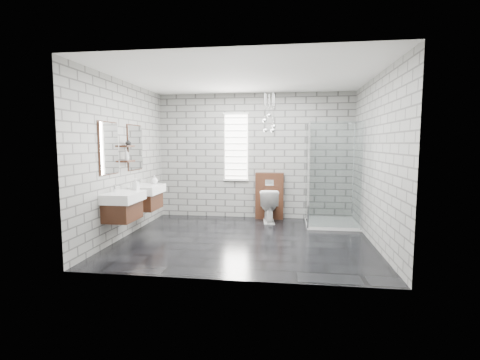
% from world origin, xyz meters
% --- Properties ---
extents(floor, '(4.20, 3.60, 0.02)m').
position_xyz_m(floor, '(0.00, 0.00, -0.01)').
color(floor, black).
rests_on(floor, ground).
extents(ceiling, '(4.20, 3.60, 0.02)m').
position_xyz_m(ceiling, '(0.00, 0.00, 2.71)').
color(ceiling, white).
rests_on(ceiling, wall_back).
extents(wall_back, '(4.20, 0.02, 2.70)m').
position_xyz_m(wall_back, '(0.00, 1.81, 1.35)').
color(wall_back, gray).
rests_on(wall_back, floor).
extents(wall_front, '(4.20, 0.02, 2.70)m').
position_xyz_m(wall_front, '(0.00, -1.81, 1.35)').
color(wall_front, gray).
rests_on(wall_front, floor).
extents(wall_left, '(0.02, 3.60, 2.70)m').
position_xyz_m(wall_left, '(-2.11, 0.00, 1.35)').
color(wall_left, gray).
rests_on(wall_left, floor).
extents(wall_right, '(0.02, 3.60, 2.70)m').
position_xyz_m(wall_right, '(2.11, 0.00, 1.35)').
color(wall_right, gray).
rests_on(wall_right, floor).
extents(vanity_left, '(0.47, 0.70, 1.57)m').
position_xyz_m(vanity_left, '(-1.91, -0.58, 0.76)').
color(vanity_left, '#432314').
rests_on(vanity_left, wall_left).
extents(vanity_right, '(0.47, 0.70, 1.57)m').
position_xyz_m(vanity_right, '(-1.91, 0.38, 0.76)').
color(vanity_right, '#432314').
rests_on(vanity_right, wall_left).
extents(shelf_lower, '(0.14, 0.30, 0.03)m').
position_xyz_m(shelf_lower, '(-2.03, -0.05, 1.32)').
color(shelf_lower, '#432314').
rests_on(shelf_lower, wall_left).
extents(shelf_upper, '(0.14, 0.30, 0.03)m').
position_xyz_m(shelf_upper, '(-2.03, -0.05, 1.58)').
color(shelf_upper, '#432314').
rests_on(shelf_upper, wall_left).
extents(window, '(0.56, 0.05, 1.48)m').
position_xyz_m(window, '(-0.40, 1.78, 1.55)').
color(window, white).
rests_on(window, wall_back).
extents(cistern_panel, '(0.60, 0.20, 1.00)m').
position_xyz_m(cistern_panel, '(0.34, 1.70, 0.50)').
color(cistern_panel, '#432314').
rests_on(cistern_panel, floor).
extents(flush_plate, '(0.18, 0.01, 0.12)m').
position_xyz_m(flush_plate, '(0.34, 1.60, 0.80)').
color(flush_plate, silver).
rests_on(flush_plate, cistern_panel).
extents(shower_enclosure, '(1.00, 1.00, 2.03)m').
position_xyz_m(shower_enclosure, '(1.50, 1.18, 0.50)').
color(shower_enclosure, white).
rests_on(shower_enclosure, floor).
extents(pendant_cluster, '(0.27, 0.24, 0.86)m').
position_xyz_m(pendant_cluster, '(0.34, 1.37, 2.02)').
color(pendant_cluster, silver).
rests_on(pendant_cluster, ceiling).
extents(toilet, '(0.45, 0.71, 0.69)m').
position_xyz_m(toilet, '(0.34, 1.40, 0.35)').
color(toilet, white).
rests_on(toilet, floor).
extents(soap_bottle_a, '(0.10, 0.11, 0.20)m').
position_xyz_m(soap_bottle_a, '(-1.80, -0.27, 0.95)').
color(soap_bottle_a, '#B2B2B2').
rests_on(soap_bottle_a, vanity_left).
extents(soap_bottle_b, '(0.14, 0.14, 0.16)m').
position_xyz_m(soap_bottle_b, '(-1.82, 0.63, 0.93)').
color(soap_bottle_b, '#B2B2B2').
rests_on(soap_bottle_b, vanity_right).
extents(soap_bottle_c, '(0.08, 0.08, 0.20)m').
position_xyz_m(soap_bottle_c, '(-2.02, -0.10, 1.43)').
color(soap_bottle_c, '#B2B2B2').
rests_on(soap_bottle_c, shelf_lower).
extents(vase, '(0.11, 0.11, 0.10)m').
position_xyz_m(vase, '(-2.02, -0.03, 1.65)').
color(vase, '#B2B2B2').
rests_on(vase, shelf_upper).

